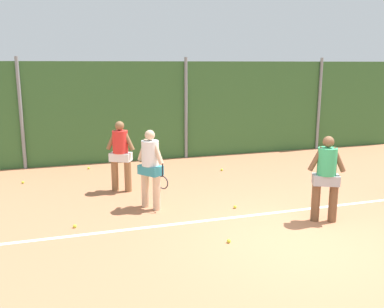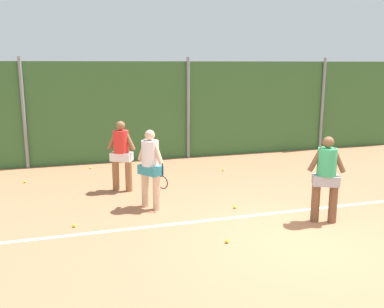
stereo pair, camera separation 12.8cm
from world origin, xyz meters
The scene contains 15 objects.
ground_plane centered at (0.00, 2.10, 0.00)m, with size 27.99×27.99×0.00m, color #B2704C.
hedge_fence_backdrop centered at (0.00, 7.12, 1.52)m, with size 16.83×0.25×3.04m, color #386633.
fence_post_left centered at (-4.86, 6.95, 1.59)m, with size 0.10×0.10×3.17m, color gray.
fence_post_center centered at (0.00, 6.95, 1.59)m, with size 0.10×0.10×3.17m, color gray.
fence_post_right centered at (4.86, 6.95, 1.59)m, with size 0.10×0.10×3.17m, color gray.
court_baseline_paint centered at (0.00, 1.46, 0.00)m, with size 12.30×0.10×0.01m, color white.
player_foreground_near centered at (0.92, 0.78, 0.93)m, with size 0.65×0.46×1.66m.
player_midcourt centered at (-2.09, 2.51, 0.93)m, with size 0.56×0.62×1.66m.
player_backcourt_far centered at (-2.51, 3.92, 0.94)m, with size 0.63×0.49×1.68m.
tennis_ball_0 centered at (0.47, 4.99, 0.03)m, with size 0.07×0.07×0.07m, color #CCDB33.
tennis_ball_1 centered at (-3.12, 6.32, 0.03)m, with size 0.07×0.07×0.07m, color #CCDB33.
tennis_ball_2 centered at (-1.20, 0.38, 0.03)m, with size 0.07×0.07×0.07m, color #CCDB33.
tennis_ball_3 centered at (-0.42, 1.96, 0.03)m, with size 0.07×0.07×0.07m, color #CCDB33.
tennis_ball_4 centered at (-4.81, 5.30, 0.03)m, with size 0.07×0.07×0.07m, color #CCDB33.
tennis_ball_5 centered at (-3.67, 1.85, 0.03)m, with size 0.07×0.07×0.07m, color #CCDB33.
Camera 1 is at (-3.79, -5.80, 2.98)m, focal length 39.46 mm.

